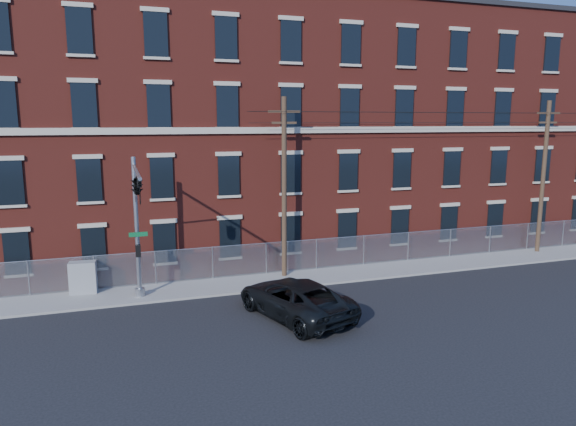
# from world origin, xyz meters

# --- Properties ---
(ground) EXTENTS (140.00, 140.00, 0.00)m
(ground) POSITION_xyz_m (0.00, 0.00, 0.00)
(ground) COLOR black
(ground) RESTS_ON ground
(sidewalk) EXTENTS (65.00, 3.00, 0.12)m
(sidewalk) POSITION_xyz_m (12.00, 5.00, 0.06)
(sidewalk) COLOR gray
(sidewalk) RESTS_ON ground
(mill_building) EXTENTS (55.30, 14.32, 16.30)m
(mill_building) POSITION_xyz_m (12.00, 13.93, 8.15)
(mill_building) COLOR maroon
(mill_building) RESTS_ON ground
(chain_link_fence) EXTENTS (59.06, 0.06, 1.85)m
(chain_link_fence) POSITION_xyz_m (12.00, 6.30, 1.06)
(chain_link_fence) COLOR #A5A8AD
(chain_link_fence) RESTS_ON ground
(traffic_signal_mast) EXTENTS (0.90, 6.75, 7.00)m
(traffic_signal_mast) POSITION_xyz_m (-6.00, 2.18, 5.39)
(traffic_signal_mast) COLOR #9EA0A5
(traffic_signal_mast) RESTS_ON ground
(utility_pole_near) EXTENTS (1.80, 0.28, 10.00)m
(utility_pole_near) POSITION_xyz_m (2.00, 5.60, 5.34)
(utility_pole_near) COLOR #453322
(utility_pole_near) RESTS_ON ground
(utility_pole_mid) EXTENTS (1.80, 0.28, 10.00)m
(utility_pole_mid) POSITION_xyz_m (20.00, 5.60, 5.34)
(utility_pole_mid) COLOR #453322
(utility_pole_mid) RESTS_ON ground
(overhead_wires) EXTENTS (40.00, 0.62, 0.62)m
(overhead_wires) POSITION_xyz_m (20.00, 5.60, 9.12)
(overhead_wires) COLOR black
(overhead_wires) RESTS_ON ground
(pickup_truck) EXTENTS (4.66, 6.86, 1.74)m
(pickup_truck) POSITION_xyz_m (0.60, -0.34, 0.87)
(pickup_truck) COLOR black
(pickup_truck) RESTS_ON ground
(utility_cabinet) EXTENTS (1.37, 0.77, 1.64)m
(utility_cabinet) POSITION_xyz_m (-8.72, 5.88, 0.94)
(utility_cabinet) COLOR gray
(utility_cabinet) RESTS_ON sidewalk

